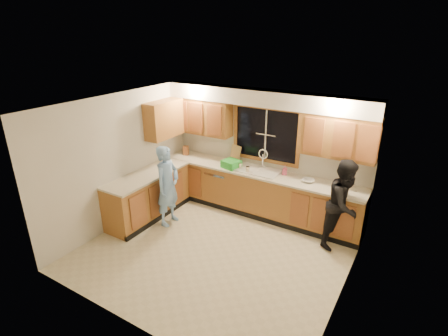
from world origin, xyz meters
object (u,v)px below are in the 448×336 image
object	(u,v)px
man	(168,186)
knife_block	(186,150)
stove	(128,207)
bowl	(308,181)
soap_bottle	(285,170)
sink	(258,174)
woman	(345,204)
dishwasher	(222,185)
dish_crate	(231,164)

from	to	relation	value
man	knife_block	world-z (taller)	man
stove	man	size ratio (longest dim) A/B	0.57
bowl	soap_bottle	bearing A→B (deg)	167.62
sink	soap_bottle	bearing A→B (deg)	11.48
stove	knife_block	xyz separation A→B (m)	(-0.00, 1.84, 0.57)
woman	bowl	world-z (taller)	woman
stove	woman	size ratio (longest dim) A/B	0.57
woman	bowl	distance (m)	0.81
sink	dishwasher	xyz separation A→B (m)	(-0.85, -0.01, -0.45)
dish_crate	bowl	xyz separation A→B (m)	(1.57, 0.11, -0.05)
dishwasher	dish_crate	size ratio (longest dim) A/B	2.51
man	soap_bottle	bearing A→B (deg)	-55.16
dish_crate	bowl	bearing A→B (deg)	3.92
stove	knife_block	size ratio (longest dim) A/B	4.39
soap_bottle	dishwasher	bearing A→B (deg)	-175.02
dishwasher	sink	bearing A→B (deg)	0.99
man	dish_crate	world-z (taller)	man
sink	soap_bottle	distance (m)	0.54
stove	woman	distance (m)	3.90
sink	soap_bottle	size ratio (longest dim) A/B	4.68
man	bowl	bearing A→B (deg)	-63.83
dishwasher	man	size ratio (longest dim) A/B	0.52
man	woman	bearing A→B (deg)	-74.75
sink	stove	world-z (taller)	sink
sink	man	xyz separation A→B (m)	(-1.28, -1.26, -0.08)
sink	soap_bottle	world-z (taller)	sink
stove	sink	bearing A→B (deg)	45.39
knife_block	woman	bearing A→B (deg)	-21.35
bowl	dishwasher	bearing A→B (deg)	-179.76
sink	soap_bottle	xyz separation A→B (m)	(0.51, 0.10, 0.15)
man	dish_crate	xyz separation A→B (m)	(0.73, 1.14, 0.21)
man	bowl	world-z (taller)	man
knife_block	dish_crate	xyz separation A→B (m)	(1.25, -0.13, -0.03)
dishwasher	woman	distance (m)	2.66
stove	dish_crate	distance (m)	2.18
sink	man	size ratio (longest dim) A/B	0.55
man	dish_crate	distance (m)	1.37
woman	bowl	size ratio (longest dim) A/B	7.19
man	woman	size ratio (longest dim) A/B	0.99
knife_block	sink	bearing A→B (deg)	-17.02
sink	dish_crate	distance (m)	0.58
sink	bowl	xyz separation A→B (m)	(1.02, -0.01, 0.08)
stove	soap_bottle	xyz separation A→B (m)	(2.31, 1.93, 0.56)
dishwasher	soap_bottle	xyz separation A→B (m)	(1.36, 0.12, 0.60)
sink	bowl	size ratio (longest dim) A/B	3.90
sink	bowl	bearing A→B (deg)	-0.38
soap_bottle	bowl	bearing A→B (deg)	-12.38
stove	knife_block	world-z (taller)	knife_block
stove	dish_crate	xyz separation A→B (m)	(1.25, 1.71, 0.55)
dish_crate	dishwasher	bearing A→B (deg)	161.28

